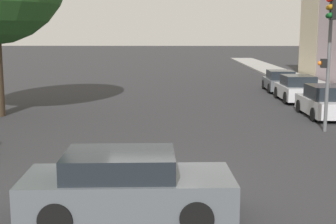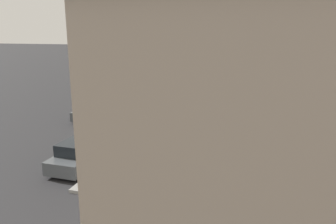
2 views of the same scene
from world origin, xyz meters
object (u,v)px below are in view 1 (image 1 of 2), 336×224
traffic_signal (331,28)px  crossing_car_1 (127,187)px  parked_car_1 (297,89)px  parked_car_0 (325,102)px  parked_car_2 (280,81)px

traffic_signal → crossing_car_1: traffic_signal is taller
parked_car_1 → traffic_signal: bearing=172.9°
crossing_car_1 → traffic_signal: bearing=48.6°
crossing_car_1 → parked_car_1: bearing=62.7°
traffic_signal → parked_car_1: traffic_signal is taller
traffic_signal → crossing_car_1: size_ratio=1.32×
traffic_signal → parked_car_0: bearing=-97.9°
parked_car_2 → crossing_car_1: bearing=162.2°
traffic_signal → parked_car_2: 14.37m
crossing_car_1 → parked_car_0: size_ratio=1.11×
crossing_car_1 → parked_car_0: 14.80m
traffic_signal → crossing_car_1: (-6.83, -8.69, -3.39)m
crossing_car_1 → parked_car_0: parked_car_0 is taller
parked_car_0 → parked_car_1: bearing=-0.6°
parked_car_0 → crossing_car_1: bearing=147.0°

